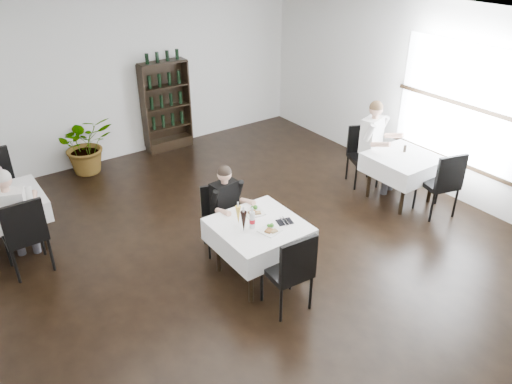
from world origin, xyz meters
The scene contains 22 objects.
room_shell centered at (0.00, 0.00, 1.50)m, with size 9.00×9.00×9.00m.
window_right centered at (3.48, 0.00, 1.50)m, with size 0.06×2.30×1.85m.
wine_shelf centered at (0.60, 4.31, 0.85)m, with size 0.90×0.28×1.75m.
main_table centered at (-0.30, 0.00, 0.62)m, with size 1.03×1.03×0.77m.
left_table centered at (-2.70, 2.50, 0.62)m, with size 0.98×0.98×0.77m.
right_table centered at (2.70, 0.30, 0.62)m, with size 0.98×0.98×0.77m.
potted_tree centered at (-1.05, 4.20, 0.53)m, with size 0.95×0.82×1.05m, color #21511B.
main_chair_far centered at (-0.37, 0.84, 0.52)m, with size 0.53×0.53×0.91m.
main_chair_near centered at (-0.37, -0.73, 0.59)m, with size 0.50×0.51×1.03m.
left_chair_near centered at (-2.63, 1.73, 0.62)m, with size 0.50×0.50×1.08m.
right_chair_far centered at (2.65, 1.11, 0.56)m, with size 0.59×0.59×0.99m.
right_chair_near centered at (2.79, -0.38, 0.60)m, with size 0.60×0.60×1.06m.
diner_main centered at (-0.31, 0.67, 0.74)m, with size 0.50×0.51×1.27m.
diner_left_near centered at (-2.68, 1.93, 0.83)m, with size 0.62×0.66×1.43m.
diner_right_far centered at (2.67, 0.86, 0.87)m, with size 0.63×0.67×1.50m.
plate_far centered at (-0.20, 0.25, 0.79)m, with size 0.28×0.28×0.07m.
plate_near centered at (-0.28, -0.21, 0.79)m, with size 0.28×0.28×0.07m.
pilsner_dark centered at (-0.54, -0.03, 0.91)m, with size 0.08×0.08×0.34m.
pilsner_lager centered at (-0.49, 0.15, 0.89)m, with size 0.07×0.07×0.30m.
coke_bottle centered at (-0.41, -0.02, 0.88)m, with size 0.07×0.07×0.27m.
napkin_cutlery centered at (-0.01, -0.15, 0.78)m, with size 0.22×0.21×0.02m.
pepper_mill centered at (2.83, 0.40, 0.83)m, with size 0.04×0.04×0.11m, color black.
Camera 1 is at (-3.26, -4.15, 4.02)m, focal length 35.00 mm.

